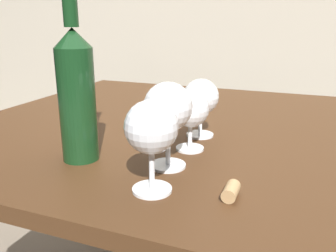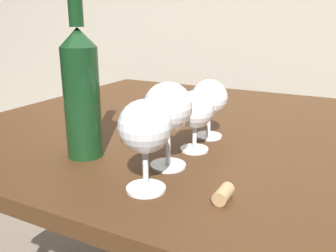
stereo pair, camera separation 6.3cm
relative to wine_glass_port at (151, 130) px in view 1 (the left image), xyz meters
name	(u,v)px [view 1 (the left image)]	position (x,y,z in m)	size (l,w,h in m)	color
dining_table	(201,158)	(-0.03, 0.37, -0.19)	(1.18, 0.99, 0.74)	#472B16
wine_glass_port	(151,130)	(0.00, 0.00, 0.00)	(0.08, 0.08, 0.15)	white
wine_glass_white	(168,109)	(-0.01, 0.10, 0.01)	(0.09, 0.09, 0.16)	white
wine_glass_chardonnay	(191,110)	(0.00, 0.20, -0.02)	(0.08, 0.08, 0.13)	white
wine_glass_merlot	(201,98)	(-0.01, 0.29, -0.01)	(0.08, 0.08, 0.13)	white
wine_bottle	(77,92)	(-0.18, 0.07, 0.03)	(0.07, 0.07, 0.33)	#143819
cork	(231,191)	(0.12, 0.02, -0.09)	(0.02, 0.02, 0.04)	tan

